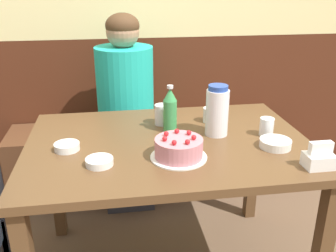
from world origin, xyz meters
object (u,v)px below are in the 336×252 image
at_px(glass_tumbler_short, 162,115).
at_px(person_pale_blue_shirt, 126,117).
at_px(bowl_rice_small, 275,143).
at_px(glass_water_tall, 210,115).
at_px(water_pitcher, 217,111).
at_px(bowl_side_dish, 99,162).
at_px(birthday_cake, 179,148).
at_px(soju_bottle, 170,110).
at_px(bowl_soup_white, 67,147).
at_px(napkin_holder, 319,158).
at_px(bench_seat, 150,157).
at_px(glass_shot_small, 267,127).

xyz_separation_m(glass_tumbler_short, person_pale_blue_shirt, (-0.15, 0.49, -0.18)).
bearing_deg(bowl_rice_small, glass_water_tall, 120.41).
bearing_deg(water_pitcher, bowl_side_dish, -156.74).
bearing_deg(bowl_side_dish, water_pitcher, 23.26).
height_order(birthday_cake, soju_bottle, soju_bottle).
xyz_separation_m(water_pitcher, soju_bottle, (-0.20, 0.07, -0.01)).
relative_size(bowl_soup_white, glass_water_tall, 1.45).
distance_m(bowl_rice_small, bowl_side_dish, 0.74).
height_order(birthday_cake, napkin_holder, napkin_holder).
bearing_deg(soju_bottle, napkin_holder, -41.27).
distance_m(bowl_rice_small, glass_tumbler_short, 0.56).
xyz_separation_m(bench_seat, bowl_side_dish, (-0.30, -1.02, 0.51)).
bearing_deg(bench_seat, person_pale_blue_shirt, -139.43).
xyz_separation_m(bench_seat, soju_bottle, (0.02, -0.72, 0.60)).
height_order(bowl_rice_small, glass_tumbler_short, glass_tumbler_short).
bearing_deg(bench_seat, bowl_rice_small, -65.59).
xyz_separation_m(birthday_cake, glass_tumbler_short, (-0.02, 0.38, 0.01)).
xyz_separation_m(birthday_cake, bowl_side_dish, (-0.31, -0.01, -0.03)).
relative_size(soju_bottle, bowl_rice_small, 1.67).
distance_m(glass_tumbler_short, person_pale_blue_shirt, 0.55).
xyz_separation_m(bowl_side_dish, glass_shot_small, (0.75, 0.18, 0.03)).
bearing_deg(birthday_cake, bowl_soup_white, 162.24).
bearing_deg(bowl_rice_small, glass_shot_small, 84.76).
bearing_deg(bench_seat, bowl_soup_white, -116.91).
bearing_deg(napkin_holder, bowl_rice_small, 113.77).
xyz_separation_m(glass_water_tall, person_pale_blue_shirt, (-0.40, 0.50, -0.17)).
bearing_deg(napkin_holder, glass_shot_small, 102.94).
xyz_separation_m(bench_seat, glass_water_tall, (0.24, -0.63, 0.53)).
height_order(napkin_holder, person_pale_blue_shirt, person_pale_blue_shirt).
distance_m(water_pitcher, bowl_side_dish, 0.58).
bearing_deg(person_pale_blue_shirt, glass_tumbler_short, 17.25).
distance_m(napkin_holder, person_pale_blue_shirt, 1.25).
relative_size(birthday_cake, bowl_side_dish, 2.13).
xyz_separation_m(soju_bottle, glass_water_tall, (0.22, 0.09, -0.07)).
xyz_separation_m(napkin_holder, bowl_side_dish, (-0.82, 0.15, -0.02)).
relative_size(birthday_cake, bowl_rice_small, 1.71).
relative_size(bowl_soup_white, bowl_rice_small, 0.79).
xyz_separation_m(glass_shot_small, person_pale_blue_shirt, (-0.61, 0.71, -0.18)).
distance_m(water_pitcher, glass_shot_small, 0.24).
bearing_deg(glass_water_tall, person_pale_blue_shirt, 128.56).
bearing_deg(soju_bottle, person_pale_blue_shirt, 106.92).
relative_size(napkin_holder, bowl_soup_white, 1.04).
bearing_deg(person_pale_blue_shirt, soju_bottle, 16.92).
bearing_deg(napkin_holder, water_pitcher, 128.48).
relative_size(bench_seat, glass_water_tall, 25.32).
relative_size(birthday_cake, soju_bottle, 1.02).
xyz_separation_m(napkin_holder, glass_water_tall, (-0.28, 0.53, -0.00)).
relative_size(water_pitcher, soju_bottle, 1.04).
relative_size(soju_bottle, glass_shot_small, 2.67).
relative_size(bowl_rice_small, person_pale_blue_shirt, 0.11).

